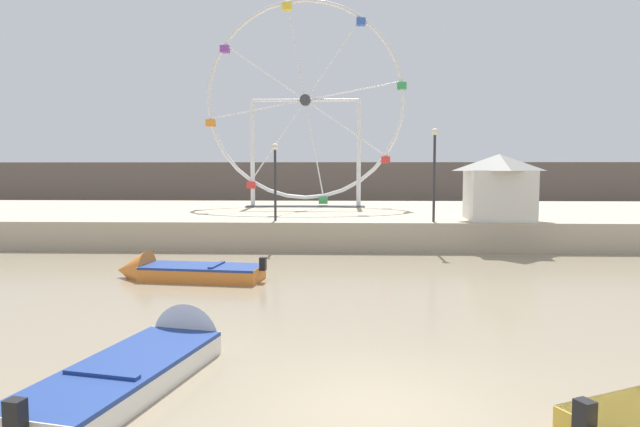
% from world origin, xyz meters
% --- Properties ---
extents(ground_plane, '(240.00, 240.00, 0.00)m').
position_xyz_m(ground_plane, '(0.00, 0.00, 0.00)').
color(ground_plane, gray).
extents(quay_promenade, '(110.00, 18.12, 1.35)m').
position_xyz_m(quay_promenade, '(0.00, 25.83, 0.68)').
color(quay_promenade, '#B7A88E').
rests_on(quay_promenade, ground_plane).
extents(distant_town_skyline, '(140.00, 3.00, 4.40)m').
position_xyz_m(distant_town_skyline, '(0.00, 43.65, 2.20)').
color(distant_town_skyline, '#564C47').
rests_on(distant_town_skyline, ground_plane).
extents(motorboat_white_red_stripe, '(2.76, 5.98, 1.50)m').
position_xyz_m(motorboat_white_red_stripe, '(-4.07, 1.63, 0.24)').
color(motorboat_white_red_stripe, silver).
rests_on(motorboat_white_red_stripe, ground_plane).
extents(motorboat_orange_hull, '(5.41, 2.15, 1.47)m').
position_xyz_m(motorboat_orange_hull, '(-6.32, 10.30, 0.27)').
color(motorboat_orange_hull, orange).
rests_on(motorboat_orange_hull, ground_plane).
extents(ferris_wheel_white_frame, '(12.76, 1.20, 13.13)m').
position_xyz_m(ferris_wheel_white_frame, '(-2.91, 27.76, 7.95)').
color(ferris_wheel_white_frame, silver).
rests_on(ferris_wheel_white_frame, quay_promenade).
extents(carnival_booth_white_ticket, '(3.44, 4.04, 3.15)m').
position_xyz_m(carnival_booth_white_ticket, '(6.93, 18.72, 2.99)').
color(carnival_booth_white_ticket, silver).
rests_on(carnival_booth_white_ticket, quay_promenade).
extents(promenade_lamp_near, '(0.32, 0.32, 4.29)m').
position_xyz_m(promenade_lamp_near, '(3.66, 17.51, 4.12)').
color(promenade_lamp_near, '#2D2D33').
rests_on(promenade_lamp_near, quay_promenade).
extents(promenade_lamp_far, '(0.32, 0.32, 3.63)m').
position_xyz_m(promenade_lamp_far, '(-3.71, 17.85, 3.75)').
color(promenade_lamp_far, '#2D2D33').
rests_on(promenade_lamp_far, quay_promenade).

